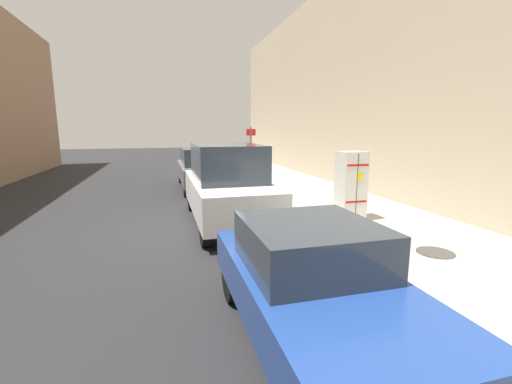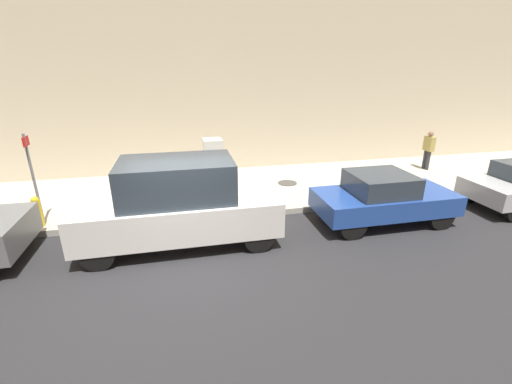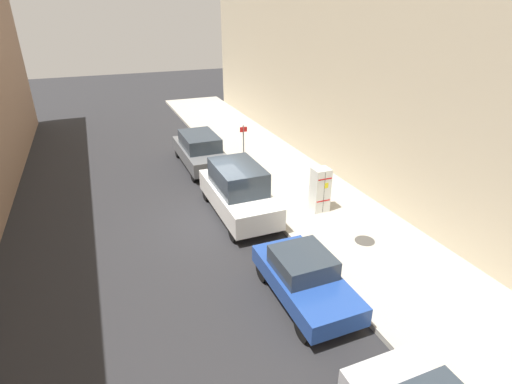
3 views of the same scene
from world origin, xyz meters
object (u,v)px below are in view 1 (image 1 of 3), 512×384
(street_sign_post, at_px, (251,156))
(fire_hydrant, at_px, (247,180))
(parked_hatchback_blue, at_px, (314,283))
(parked_suv_gray, at_px, (202,168))
(parked_van_white, at_px, (227,184))
(discarded_refrigerator, at_px, (351,186))

(street_sign_post, distance_m, fire_hydrant, 0.97)
(street_sign_post, relative_size, parked_hatchback_blue, 0.64)
(parked_suv_gray, distance_m, parked_hatchback_blue, 11.42)
(street_sign_post, relative_size, parked_van_white, 0.51)
(street_sign_post, height_order, fire_hydrant, street_sign_post)
(parked_suv_gray, bearing_deg, parked_hatchback_blue, 90.00)
(parked_van_white, relative_size, parked_hatchback_blue, 1.25)
(discarded_refrigerator, relative_size, parked_suv_gray, 0.37)
(parked_suv_gray, height_order, parked_van_white, parked_van_white)
(fire_hydrant, height_order, parked_suv_gray, parked_suv_gray)
(fire_hydrant, distance_m, parked_hatchback_blue, 9.37)
(discarded_refrigerator, relative_size, parked_van_white, 0.38)
(discarded_refrigerator, distance_m, fire_hydrant, 5.13)
(parked_hatchback_blue, bearing_deg, fire_hydrant, -98.95)
(parked_hatchback_blue, bearing_deg, parked_van_white, -90.00)
(street_sign_post, bearing_deg, parked_van_white, 66.15)
(parked_van_white, bearing_deg, parked_hatchback_blue, 90.00)
(discarded_refrigerator, xyz_separation_m, street_sign_post, (1.46, -4.82, 0.47))
(parked_suv_gray, xyz_separation_m, parked_hatchback_blue, (-0.00, 11.42, -0.15))
(discarded_refrigerator, distance_m, street_sign_post, 5.06)
(discarded_refrigerator, bearing_deg, parked_hatchback_blue, 55.04)
(fire_hydrant, distance_m, parked_suv_gray, 2.63)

